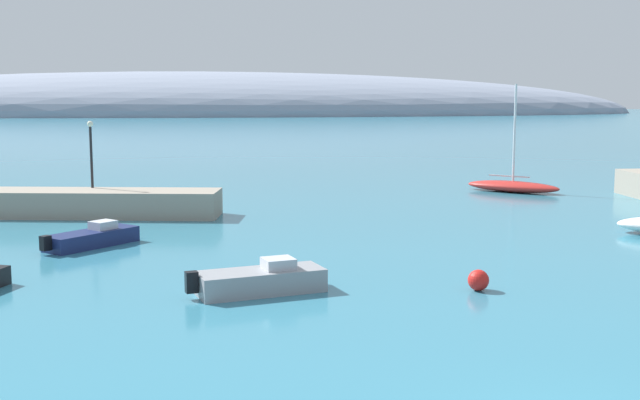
# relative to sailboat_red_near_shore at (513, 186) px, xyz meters

# --- Properties ---
(breakwater_rocks) EXTENTS (26.57, 6.75, 1.58)m
(breakwater_rocks) POSITION_rel_sailboat_red_near_shore_xyz_m (-34.50, -8.02, 0.32)
(breakwater_rocks) COLOR gray
(breakwater_rocks) RESTS_ON ground
(distant_ridge) EXTENTS (301.56, 80.79, 27.43)m
(distant_ridge) POSITION_rel_sailboat_red_near_shore_xyz_m (-37.59, 209.30, -0.47)
(distant_ridge) COLOR gray
(distant_ridge) RESTS_ON ground
(sailboat_red_near_shore) EXTENTS (6.78, 6.02, 7.94)m
(sailboat_red_near_shore) POSITION_rel_sailboat_red_near_shore_xyz_m (0.00, 0.00, 0.00)
(sailboat_red_near_shore) COLOR red
(sailboat_red_near_shore) RESTS_ON water
(motorboat_navy_alongside_breakwater) EXTENTS (4.24, 4.52, 1.15)m
(motorboat_navy_alongside_breakwater) POSITION_rel_sailboat_red_near_shore_xyz_m (-27.28, -18.32, -0.05)
(motorboat_navy_alongside_breakwater) COLOR navy
(motorboat_navy_alongside_breakwater) RESTS_ON water
(motorboat_grey_outer) EXTENTS (5.24, 2.98, 1.25)m
(motorboat_grey_outer) POSITION_rel_sailboat_red_near_shore_xyz_m (-19.41, -28.08, -0.00)
(motorboat_grey_outer) COLOR gray
(motorboat_grey_outer) RESTS_ON water
(mooring_buoy_red) EXTENTS (0.80, 0.80, 0.80)m
(mooring_buoy_red) POSITION_rel_sailboat_red_near_shore_xyz_m (-11.27, -28.58, -0.07)
(mooring_buoy_red) COLOR red
(mooring_buoy_red) RESTS_ON water
(harbor_lamp_post) EXTENTS (0.36, 0.36, 4.06)m
(harbor_lamp_post) POSITION_rel_sailboat_red_near_shore_xyz_m (-29.10, -7.59, 3.63)
(harbor_lamp_post) COLOR black
(harbor_lamp_post) RESTS_ON breakwater_rocks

